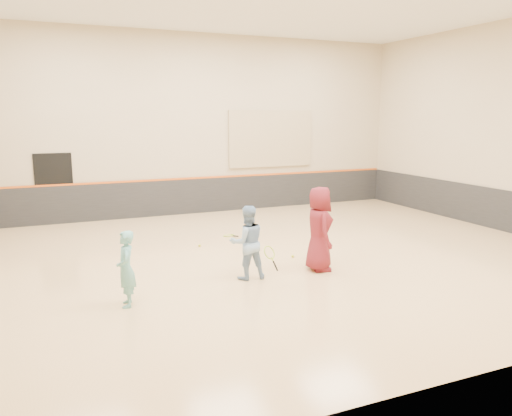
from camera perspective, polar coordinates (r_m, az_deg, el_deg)
name	(u,v)px	position (r m, az deg, el deg)	size (l,w,h in m)	color
room	(268,225)	(11.70, 1.41, -1.90)	(15.04, 12.04, 6.22)	tan
wainscot_back	(196,196)	(17.25, -6.83, 1.38)	(14.90, 0.04, 1.20)	#232326
wainscot_right	(500,210)	(16.27, 26.12, -0.20)	(0.04, 11.90, 1.20)	#232326
accent_stripe	(196,178)	(17.16, -6.87, 3.42)	(14.90, 0.03, 0.06)	#D85914
acoustic_panel	(271,139)	(18.02, 1.71, 7.92)	(3.20, 0.08, 2.00)	tan
doorway	(55,189)	(16.53, -22.03, 2.02)	(1.10, 0.05, 2.20)	black
girl	(126,269)	(9.12, -14.63, -6.75)	(0.50, 0.33, 1.37)	#68B3B4
instructor	(247,242)	(10.25, -0.99, -3.96)	(0.75, 0.58, 1.54)	#86A9D0
young_man	(319,229)	(10.88, 7.22, -2.37)	(0.90, 0.58, 1.84)	maroon
held_racket	(269,253)	(10.19, 1.53, -5.11)	(0.38, 0.38, 0.59)	#9FCE2D
spare_racket	(229,234)	(14.01, -3.12, -2.95)	(0.72, 0.72, 0.13)	#9BC32B
ball_under_racket	(293,256)	(11.96, 4.21, -5.51)	(0.07, 0.07, 0.07)	#E0F037
ball_in_hand	(325,222)	(10.78, 7.90, -1.56)	(0.07, 0.07, 0.07)	#D0EB36
ball_beside_spare	(200,245)	(12.95, -6.47, -4.28)	(0.07, 0.07, 0.07)	gold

